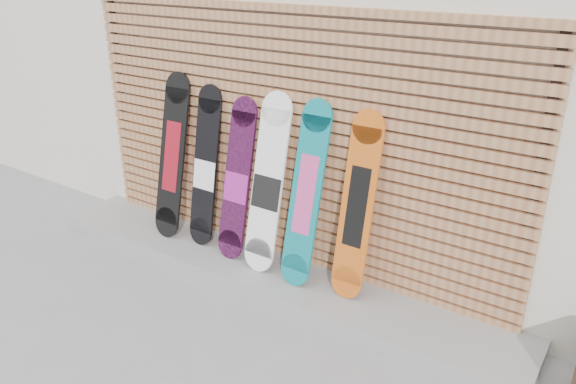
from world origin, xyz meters
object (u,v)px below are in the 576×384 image
(snowboard_2, at_px, (237,181))
(snowboard_4, at_px, (306,195))
(snowboard_3, at_px, (268,185))
(snowboard_5, at_px, (357,207))
(snowboard_0, at_px, (172,157))
(snowboard_1, at_px, (205,168))

(snowboard_2, relative_size, snowboard_4, 0.95)
(snowboard_3, distance_m, snowboard_4, 0.38)
(snowboard_5, bearing_deg, snowboard_4, -174.86)
(snowboard_2, bearing_deg, snowboard_3, -2.74)
(snowboard_4, bearing_deg, snowboard_5, 5.14)
(snowboard_4, bearing_deg, snowboard_3, 179.57)
(snowboard_0, distance_m, snowboard_3, 1.12)
(snowboard_1, relative_size, snowboard_5, 1.00)
(snowboard_0, bearing_deg, snowboard_2, 0.74)
(snowboard_1, height_order, snowboard_3, snowboard_3)
(snowboard_5, bearing_deg, snowboard_2, -179.00)
(snowboard_1, relative_size, snowboard_2, 1.04)
(snowboard_1, bearing_deg, snowboard_2, -3.42)
(snowboard_0, relative_size, snowboard_1, 1.05)
(snowboard_4, height_order, snowboard_5, snowboard_4)
(snowboard_2, xyz_separation_m, snowboard_4, (0.73, -0.02, 0.05))
(snowboard_2, relative_size, snowboard_5, 0.96)
(snowboard_1, height_order, snowboard_2, snowboard_1)
(snowboard_0, bearing_deg, snowboard_4, -0.36)
(snowboard_1, relative_size, snowboard_3, 0.98)
(snowboard_3, bearing_deg, snowboard_0, 179.67)
(snowboard_0, relative_size, snowboard_3, 1.02)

